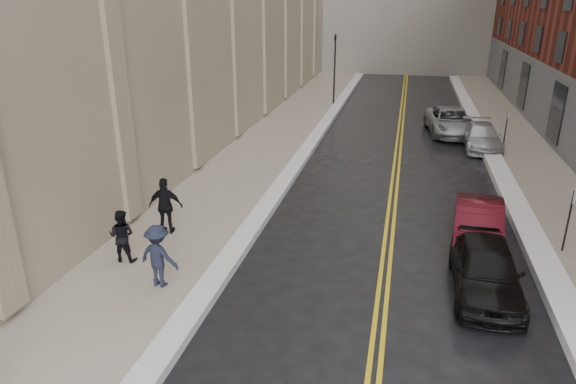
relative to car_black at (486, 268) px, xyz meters
The scene contains 16 objects.
sidewalk_left 14.59m from the car_black, 131.71° to the left, with size 4.00×64.00×0.15m, color gray.
sidewalk_right 11.55m from the car_black, 70.75° to the left, with size 3.00×64.00×0.15m, color gray.
lane_stripe_a 11.27m from the car_black, 104.53° to the left, with size 0.12×64.00×0.01m, color gold.
lane_stripe_b 11.21m from the car_black, 103.34° to the left, with size 0.12×64.00×0.01m, color gold.
snow_ridge_left 13.17m from the car_black, 124.22° to the left, with size 0.70×60.80×0.26m, color white.
snow_ridge_right 11.07m from the car_black, 79.84° to the left, with size 0.85×60.80×0.30m, color white.
traffic_signal 26.18m from the car_black, 107.41° to the left, with size 0.18×0.15×5.20m.
parking_sign_near 4.00m from the car_black, 46.87° to the left, with size 0.06×0.35×2.23m.
parking_sign_far 15.14m from the car_black, 79.72° to the left, with size 0.06×0.35×2.23m.
car_black is the anchor object (origin of this frame).
car_maroon 3.09m from the car_black, 87.78° to the left, with size 1.50×4.29×1.41m, color #440C14.
car_silver_near 15.33m from the car_black, 84.01° to the left, with size 1.83×4.49×1.30m, color #B8BBC0.
car_silver_far 18.17m from the car_black, 89.42° to the left, with size 2.52×5.46×1.52m, color #989B9F.
pedestrian_a 10.52m from the car_black, behind, with size 0.80×0.62×1.64m, color black.
pedestrian_b 8.96m from the car_black, 167.92° to the right, with size 1.16×0.67×1.80m, color #1A1E30.
pedestrian_c 10.15m from the car_black, behind, with size 1.14×0.48×1.95m, color black.
Camera 1 is at (2.71, -8.10, 7.66)m, focal length 32.00 mm.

